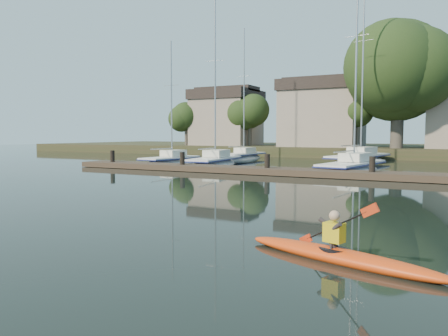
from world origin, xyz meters
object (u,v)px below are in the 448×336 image
at_px(kayak, 339,253).
at_px(dock, 317,173).
at_px(sailboat_0, 171,166).
at_px(sailboat_2, 352,174).
at_px(sailboat_1, 214,168).
at_px(sailboat_6, 359,165).
at_px(sailboat_5, 243,161).

relative_size(kayak, dock, 0.12).
relative_size(kayak, sailboat_0, 0.38).
xyz_separation_m(dock, sailboat_2, (1.16, 4.17, -0.39)).
height_order(kayak, sailboat_1, sailboat_1).
xyz_separation_m(sailboat_2, sailboat_6, (-1.24, 9.15, -0.02)).
bearing_deg(kayak, dock, 123.62).
bearing_deg(sailboat_2, kayak, -70.42).
distance_m(sailboat_1, sailboat_5, 9.11).
bearing_deg(sailboat_1, kayak, -61.88).
xyz_separation_m(sailboat_0, sailboat_2, (14.34, -0.54, -0.00)).
bearing_deg(sailboat_5, sailboat_6, 0.32).
bearing_deg(sailboat_6, kayak, -69.04).
xyz_separation_m(sailboat_0, sailboat_1, (3.96, 0.04, -0.01)).
bearing_deg(kayak, sailboat_2, 117.11).
height_order(sailboat_0, sailboat_1, sailboat_1).
xyz_separation_m(kayak, sailboat_1, (-14.11, 20.78, -0.35)).
distance_m(sailboat_5, sailboat_6, 10.92).
bearing_deg(sailboat_5, sailboat_0, -101.43).
relative_size(dock, sailboat_1, 2.50).
relative_size(sailboat_1, sailboat_2, 0.93).
bearing_deg(kayak, sailboat_6, 116.27).
xyz_separation_m(dock, sailboat_5, (-11.00, 13.68, -0.37)).
relative_size(sailboat_5, sailboat_6, 0.78).
bearing_deg(sailboat_1, dock, -33.31).
xyz_separation_m(sailboat_1, sailboat_6, (9.14, 8.57, -0.02)).
distance_m(dock, sailboat_5, 17.56).
bearing_deg(sailboat_1, sailboat_0, 174.59).
relative_size(sailboat_0, sailboat_1, 0.80).
bearing_deg(sailboat_5, sailboat_1, -76.50).
xyz_separation_m(kayak, sailboat_6, (-4.97, 29.35, -0.36)).
height_order(sailboat_2, sailboat_5, sailboat_2).
relative_size(sailboat_1, sailboat_5, 1.01).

